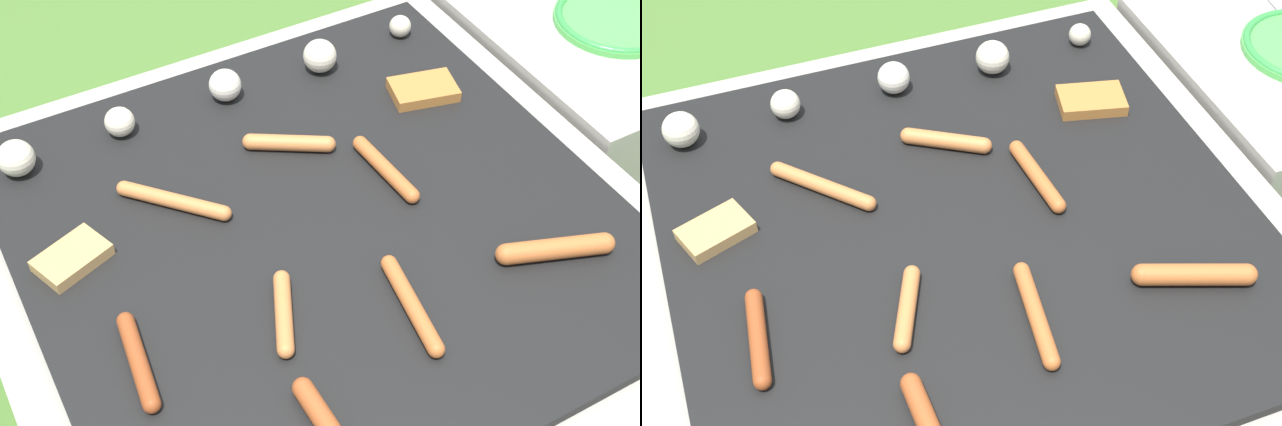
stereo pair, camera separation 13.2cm
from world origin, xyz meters
TOP-DOWN VIEW (x-y plane):
  - ground_plane at (0.00, 0.00)m, footprint 14.00×14.00m
  - grill at (0.00, 0.00)m, footprint 0.99×0.99m
  - side_ledge at (0.74, 0.19)m, footprint 0.47×0.54m
  - sausage_back_right at (0.03, -0.20)m, footprint 0.05×0.18m
  - sausage_mid_right at (0.14, 0.04)m, footprint 0.03×0.17m
  - sausage_back_center at (-0.18, 0.14)m, footprint 0.14×0.15m
  - sausage_front_center at (0.03, 0.17)m, footprint 0.13×0.09m
  - sausage_front_right at (0.26, -0.22)m, footprint 0.17×0.08m
  - sausage_back_left at (-0.33, -0.11)m, footprint 0.04×0.16m
  - sausage_front_left at (-0.13, -0.13)m, footprint 0.07×0.13m
  - bread_slice_center at (-0.35, 0.10)m, footprint 0.12×0.10m
  - bread_slice_right at (0.30, 0.18)m, footprint 0.13×0.10m
  - mushroom_row at (-0.05, 0.33)m, footprint 0.77×0.07m
  - plate_colorful at (0.74, 0.18)m, footprint 0.23×0.23m

SIDE VIEW (x-z plane):
  - ground_plane at x=0.00m, z-range 0.00..0.00m
  - grill at x=0.00m, z-range 0.00..0.37m
  - side_ledge at x=0.74m, z-range 0.00..0.38m
  - plate_colorful at x=0.74m, z-range 0.38..0.39m
  - bread_slice_center at x=-0.35m, z-range 0.38..0.40m
  - bread_slice_right at x=0.30m, z-range 0.38..0.40m
  - sausage_back_center at x=-0.18m, z-range 0.38..0.40m
  - sausage_back_right at x=0.03m, z-range 0.38..0.40m
  - sausage_front_left at x=-0.13m, z-range 0.38..0.40m
  - sausage_mid_right at x=0.14m, z-range 0.38..0.40m
  - sausage_back_left at x=-0.33m, z-range 0.38..0.40m
  - sausage_front_center at x=0.03m, z-range 0.38..0.40m
  - sausage_front_right at x=0.26m, z-range 0.38..0.41m
  - mushroom_row at x=-0.05m, z-range 0.37..0.43m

